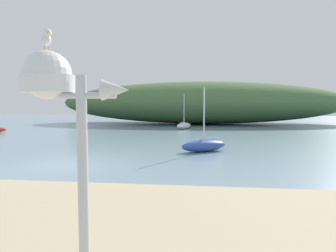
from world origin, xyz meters
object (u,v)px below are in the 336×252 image
Objects in this scene: mast_structure at (56,95)px; sailboat_inner_mooring at (184,126)px; seagull_on_radar at (46,39)px; sailboat_east_reach at (204,145)px.

mast_structure is 29.29m from sailboat_inner_mooring.
mast_structure is 0.63m from seagull_on_radar.
sailboat_inner_mooring reaches higher than sailboat_east_reach.
mast_structure is at bearing -88.80° from sailboat_inner_mooring.
seagull_on_radar is at bearing -97.01° from sailboat_east_reach.
sailboat_east_reach is (1.59, 13.64, -2.38)m from mast_structure.
sailboat_east_reach is at bearing 83.37° from mast_structure.
mast_structure is 13.94m from sailboat_east_reach.
sailboat_inner_mooring is 15.71m from sailboat_east_reach.
sailboat_east_reach is (2.20, -15.55, -0.00)m from sailboat_inner_mooring.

